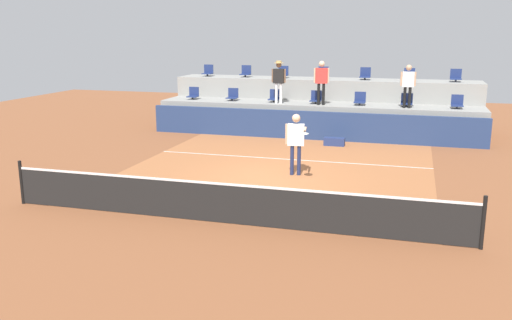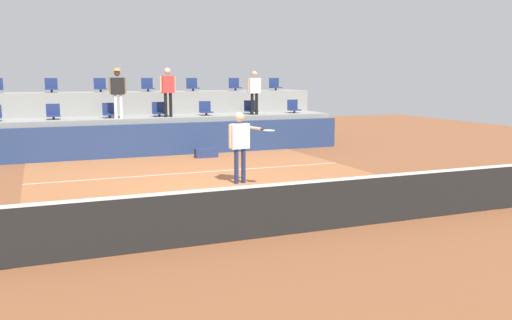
{
  "view_description": "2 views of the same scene",
  "coord_description": "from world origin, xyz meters",
  "px_view_note": "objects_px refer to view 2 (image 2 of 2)",
  "views": [
    {
      "loc": [
        3.77,
        -14.69,
        4.08
      ],
      "look_at": [
        -0.06,
        -1.37,
        0.83
      ],
      "focal_mm": 38.49,
      "sensor_mm": 36.0,
      "label": 1
    },
    {
      "loc": [
        -4.03,
        -11.88,
        2.65
      ],
      "look_at": [
        -0.06,
        -2.14,
        1.01
      ],
      "focal_mm": 37.49,
      "sensor_mm": 36.0,
      "label": 2
    }
  ],
  "objects_px": {
    "stadium_chair_lower_mid_right": "(206,109)",
    "stadium_chair_upper_center": "(148,86)",
    "stadium_chair_lower_mid_left": "(109,112)",
    "stadium_chair_upper_far_right": "(275,85)",
    "stadium_chair_lower_far_right": "(294,107)",
    "stadium_chair_lower_center": "(159,111)",
    "spectator_with_hat": "(118,88)",
    "spectator_in_white": "(168,87)",
    "tennis_player": "(241,140)",
    "spectator_in_grey": "(254,89)",
    "equipment_bag": "(206,153)",
    "stadium_chair_upper_mid_right": "(192,86)",
    "stadium_chair_upper_left": "(51,87)",
    "stadium_chair_upper_right": "(235,85)",
    "stadium_chair_lower_left": "(53,113)",
    "stadium_chair_upper_mid_left": "(100,86)",
    "stadium_chair_lower_right": "(250,108)",
    "tennis_ball": "(417,179)"
  },
  "relations": [
    {
      "from": "stadium_chair_lower_left",
      "to": "stadium_chair_upper_right",
      "type": "xyz_separation_m",
      "value": [
        7.11,
        1.8,
        0.85
      ]
    },
    {
      "from": "stadium_chair_upper_left",
      "to": "equipment_bag",
      "type": "bearing_deg",
      "value": -40.8
    },
    {
      "from": "stadium_chair_lower_mid_right",
      "to": "stadium_chair_upper_center",
      "type": "relative_size",
      "value": 1.0
    },
    {
      "from": "stadium_chair_upper_right",
      "to": "equipment_bag",
      "type": "bearing_deg",
      "value": -121.76
    },
    {
      "from": "stadium_chair_upper_right",
      "to": "equipment_bag",
      "type": "xyz_separation_m",
      "value": [
        -2.47,
        -3.98,
        -2.16
      ]
    },
    {
      "from": "stadium_chair_lower_left",
      "to": "stadium_chair_lower_mid_right",
      "type": "distance_m",
      "value": 5.3
    },
    {
      "from": "equipment_bag",
      "to": "stadium_chair_upper_mid_left",
      "type": "bearing_deg",
      "value": 126.06
    },
    {
      "from": "stadium_chair_lower_far_right",
      "to": "tennis_ball",
      "type": "bearing_deg",
      "value": -102.71
    },
    {
      "from": "stadium_chair_lower_mid_right",
      "to": "stadium_chair_upper_right",
      "type": "bearing_deg",
      "value": 44.89
    },
    {
      "from": "stadium_chair_upper_center",
      "to": "stadium_chair_lower_mid_left",
      "type": "bearing_deg",
      "value": -133.32
    },
    {
      "from": "stadium_chair_lower_center",
      "to": "stadium_chair_upper_center",
      "type": "bearing_deg",
      "value": 91.0
    },
    {
      "from": "stadium_chair_upper_mid_right",
      "to": "stadium_chair_upper_left",
      "type": "bearing_deg",
      "value": 180.0
    },
    {
      "from": "stadium_chair_upper_center",
      "to": "stadium_chair_upper_right",
      "type": "xyz_separation_m",
      "value": [
        3.59,
        0.0,
        0.0
      ]
    },
    {
      "from": "spectator_in_white",
      "to": "spectator_in_grey",
      "type": "xyz_separation_m",
      "value": [
        3.29,
        0.0,
        -0.07
      ]
    },
    {
      "from": "stadium_chair_upper_right",
      "to": "stadium_chair_upper_mid_left",
      "type": "bearing_deg",
      "value": 180.0
    },
    {
      "from": "stadium_chair_lower_center",
      "to": "tennis_player",
      "type": "distance_m",
      "value": 6.78
    },
    {
      "from": "stadium_chair_upper_mid_left",
      "to": "equipment_bag",
      "type": "relative_size",
      "value": 0.68
    },
    {
      "from": "stadium_chair_lower_mid_left",
      "to": "stadium_chair_upper_far_right",
      "type": "xyz_separation_m",
      "value": [
        7.11,
        1.8,
        0.85
      ]
    },
    {
      "from": "stadium_chair_lower_mid_left",
      "to": "stadium_chair_upper_mid_right",
      "type": "bearing_deg",
      "value": 27.28
    },
    {
      "from": "stadium_chair_lower_far_right",
      "to": "stadium_chair_lower_center",
      "type": "bearing_deg",
      "value": 180.0
    },
    {
      "from": "stadium_chair_upper_center",
      "to": "spectator_in_grey",
      "type": "bearing_deg",
      "value": -31.35
    },
    {
      "from": "stadium_chair_lower_mid_left",
      "to": "spectator_in_grey",
      "type": "bearing_deg",
      "value": -4.16
    },
    {
      "from": "stadium_chair_upper_mid_left",
      "to": "spectator_in_white",
      "type": "bearing_deg",
      "value": -46.56
    },
    {
      "from": "stadium_chair_lower_center",
      "to": "stadium_chair_upper_left",
      "type": "height_order",
      "value": "stadium_chair_upper_left"
    },
    {
      "from": "stadium_chair_lower_right",
      "to": "stadium_chair_upper_mid_right",
      "type": "bearing_deg",
      "value": 134.7
    },
    {
      "from": "stadium_chair_lower_mid_right",
      "to": "stadium_chair_upper_mid_right",
      "type": "bearing_deg",
      "value": 89.74
    },
    {
      "from": "stadium_chair_upper_mid_left",
      "to": "tennis_player",
      "type": "height_order",
      "value": "stadium_chair_upper_mid_left"
    },
    {
      "from": "stadium_chair_lower_left",
      "to": "stadium_chair_upper_mid_right",
      "type": "bearing_deg",
      "value": 18.72
    },
    {
      "from": "tennis_player",
      "to": "spectator_in_grey",
      "type": "xyz_separation_m",
      "value": [
        2.94,
        6.36,
        1.12
      ]
    },
    {
      "from": "stadium_chair_lower_mid_right",
      "to": "stadium_chair_lower_mid_left",
      "type": "bearing_deg",
      "value": 180.0
    },
    {
      "from": "stadium_chair_lower_center",
      "to": "stadium_chair_upper_center",
      "type": "relative_size",
      "value": 1.0
    },
    {
      "from": "stadium_chair_lower_left",
      "to": "equipment_bag",
      "type": "height_order",
      "value": "stadium_chair_lower_left"
    },
    {
      "from": "stadium_chair_lower_mid_right",
      "to": "stadium_chair_upper_mid_left",
      "type": "height_order",
      "value": "stadium_chair_upper_mid_left"
    },
    {
      "from": "stadium_chair_lower_mid_left",
      "to": "stadium_chair_upper_mid_right",
      "type": "distance_m",
      "value": 4.02
    },
    {
      "from": "stadium_chair_lower_far_right",
      "to": "spectator_with_hat",
      "type": "height_order",
      "value": "spectator_with_hat"
    },
    {
      "from": "stadium_chair_lower_left",
      "to": "stadium_chair_upper_center",
      "type": "bearing_deg",
      "value": 27.09
    },
    {
      "from": "stadium_chair_upper_center",
      "to": "spectator_in_grey",
      "type": "height_order",
      "value": "spectator_in_grey"
    },
    {
      "from": "stadium_chair_lower_center",
      "to": "stadium_chair_upper_right",
      "type": "height_order",
      "value": "stadium_chair_upper_right"
    },
    {
      "from": "spectator_in_white",
      "to": "tennis_player",
      "type": "bearing_deg",
      "value": -86.82
    },
    {
      "from": "stadium_chair_upper_mid_right",
      "to": "spectator_with_hat",
      "type": "height_order",
      "value": "spectator_with_hat"
    },
    {
      "from": "stadium_chair_lower_center",
      "to": "spectator_in_grey",
      "type": "xyz_separation_m",
      "value": [
        3.55,
        -0.38,
        0.76
      ]
    },
    {
      "from": "stadium_chair_upper_far_right",
      "to": "stadium_chair_lower_right",
      "type": "bearing_deg",
      "value": -135.58
    },
    {
      "from": "stadium_chair_lower_mid_right",
      "to": "equipment_bag",
      "type": "xyz_separation_m",
      "value": [
        -0.66,
        -2.18,
        -1.31
      ]
    },
    {
      "from": "stadium_chair_lower_center",
      "to": "stadium_chair_upper_right",
      "type": "xyz_separation_m",
      "value": [
        3.56,
        1.8,
        0.85
      ]
    },
    {
      "from": "stadium_chair_lower_mid_left",
      "to": "stadium_chair_upper_left",
      "type": "xyz_separation_m",
      "value": [
        -1.79,
        1.8,
        0.85
      ]
    },
    {
      "from": "stadium_chair_upper_left",
      "to": "stadium_chair_upper_far_right",
      "type": "bearing_deg",
      "value": 0.0
    },
    {
      "from": "stadium_chair_lower_left",
      "to": "stadium_chair_upper_mid_left",
      "type": "distance_m",
      "value": 2.65
    },
    {
      "from": "stadium_chair_lower_mid_right",
      "to": "spectator_in_white",
      "type": "xyz_separation_m",
      "value": [
        -1.49,
        -0.38,
        0.83
      ]
    },
    {
      "from": "spectator_with_hat",
      "to": "spectator_in_white",
      "type": "xyz_separation_m",
      "value": [
        1.73,
        -0.0,
        0.0
      ]
    },
    {
      "from": "stadium_chair_lower_mid_left",
      "to": "stadium_chair_lower_far_right",
      "type": "bearing_deg",
      "value": 0.0
    }
  ]
}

